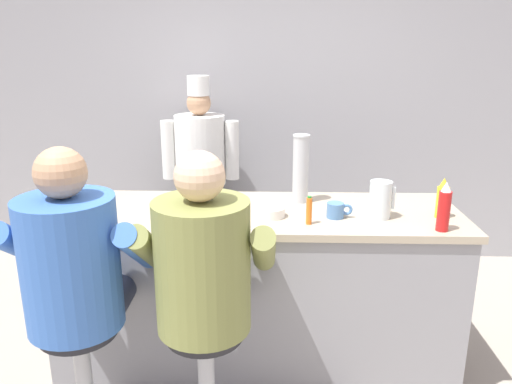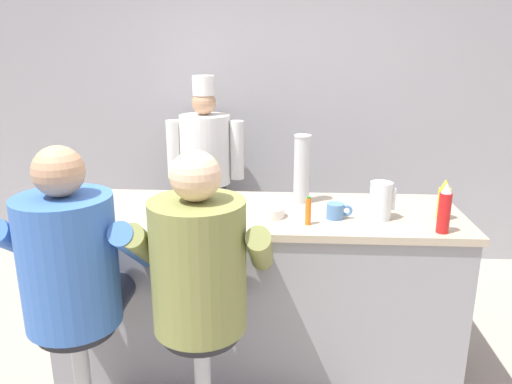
{
  "view_description": "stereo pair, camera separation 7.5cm",
  "coord_description": "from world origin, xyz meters",
  "px_view_note": "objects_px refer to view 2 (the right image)",
  "views": [
    {
      "loc": [
        0.08,
        -2.31,
        1.89
      ],
      "look_at": [
        -0.0,
        0.34,
        1.1
      ],
      "focal_mm": 35.0,
      "sensor_mm": 36.0,
      "label": 1
    },
    {
      "loc": [
        0.15,
        -2.31,
        1.89
      ],
      "look_at": [
        -0.0,
        0.34,
        1.1
      ],
      "focal_mm": 35.0,
      "sensor_mm": 36.0,
      "label": 2
    }
  ],
  "objects_px": {
    "hot_sauce_bottle_orange": "(308,211)",
    "ketchup_bottle_red": "(444,210)",
    "diner_seated_olive": "(200,272)",
    "cereal_bowl": "(270,212)",
    "water_pitcher_clear": "(381,201)",
    "diner_seated_blue": "(73,267)",
    "mustard_bottle_yellow": "(444,201)",
    "cook_in_whites_near": "(206,166)",
    "breakfast_plate": "(87,209)",
    "coffee_mug_blue": "(336,211)",
    "cup_stack_steel": "(302,169)"
  },
  "relations": [
    {
      "from": "hot_sauce_bottle_orange",
      "to": "ketchup_bottle_red",
      "type": "bearing_deg",
      "value": -6.37
    },
    {
      "from": "hot_sauce_bottle_orange",
      "to": "diner_seated_olive",
      "type": "height_order",
      "value": "diner_seated_olive"
    },
    {
      "from": "cereal_bowl",
      "to": "diner_seated_olive",
      "type": "distance_m",
      "value": 0.63
    },
    {
      "from": "hot_sauce_bottle_orange",
      "to": "water_pitcher_clear",
      "type": "bearing_deg",
      "value": 16.22
    },
    {
      "from": "diner_seated_blue",
      "to": "diner_seated_olive",
      "type": "bearing_deg",
      "value": -0.07
    },
    {
      "from": "mustard_bottle_yellow",
      "to": "water_pitcher_clear",
      "type": "height_order",
      "value": "mustard_bottle_yellow"
    },
    {
      "from": "ketchup_bottle_red",
      "to": "cook_in_whites_near",
      "type": "xyz_separation_m",
      "value": [
        -1.46,
        1.66,
        -0.2
      ]
    },
    {
      "from": "breakfast_plate",
      "to": "cereal_bowl",
      "type": "relative_size",
      "value": 1.75
    },
    {
      "from": "coffee_mug_blue",
      "to": "diner_seated_blue",
      "type": "xyz_separation_m",
      "value": [
        -1.24,
        -0.54,
        -0.11
      ]
    },
    {
      "from": "water_pitcher_clear",
      "to": "cereal_bowl",
      "type": "relative_size",
      "value": 1.31
    },
    {
      "from": "ketchup_bottle_red",
      "to": "cook_in_whites_near",
      "type": "relative_size",
      "value": 0.16
    },
    {
      "from": "mustard_bottle_yellow",
      "to": "cereal_bowl",
      "type": "height_order",
      "value": "mustard_bottle_yellow"
    },
    {
      "from": "ketchup_bottle_red",
      "to": "diner_seated_blue",
      "type": "height_order",
      "value": "diner_seated_blue"
    },
    {
      "from": "mustard_bottle_yellow",
      "to": "coffee_mug_blue",
      "type": "relative_size",
      "value": 1.58
    },
    {
      "from": "diner_seated_olive",
      "to": "ketchup_bottle_red",
      "type": "bearing_deg",
      "value": 17.23
    },
    {
      "from": "coffee_mug_blue",
      "to": "hot_sauce_bottle_orange",
      "type": "bearing_deg",
      "value": -145.96
    },
    {
      "from": "cereal_bowl",
      "to": "coffee_mug_blue",
      "type": "height_order",
      "value": "coffee_mug_blue"
    },
    {
      "from": "coffee_mug_blue",
      "to": "diner_seated_blue",
      "type": "height_order",
      "value": "diner_seated_blue"
    },
    {
      "from": "coffee_mug_blue",
      "to": "diner_seated_blue",
      "type": "relative_size",
      "value": 0.1
    },
    {
      "from": "ketchup_bottle_red",
      "to": "diner_seated_olive",
      "type": "height_order",
      "value": "diner_seated_olive"
    },
    {
      "from": "hot_sauce_bottle_orange",
      "to": "diner_seated_blue",
      "type": "bearing_deg",
      "value": -158.1
    },
    {
      "from": "breakfast_plate",
      "to": "cereal_bowl",
      "type": "bearing_deg",
      "value": -1.33
    },
    {
      "from": "cereal_bowl",
      "to": "cup_stack_steel",
      "type": "relative_size",
      "value": 0.39
    },
    {
      "from": "mustard_bottle_yellow",
      "to": "diner_seated_blue",
      "type": "distance_m",
      "value": 1.9
    },
    {
      "from": "water_pitcher_clear",
      "to": "cereal_bowl",
      "type": "bearing_deg",
      "value": -179.96
    },
    {
      "from": "hot_sauce_bottle_orange",
      "to": "cook_in_whites_near",
      "type": "distance_m",
      "value": 1.77
    },
    {
      "from": "breakfast_plate",
      "to": "diner_seated_olive",
      "type": "xyz_separation_m",
      "value": [
        0.74,
        -0.57,
        -0.09
      ]
    },
    {
      "from": "breakfast_plate",
      "to": "cup_stack_steel",
      "type": "distance_m",
      "value": 1.25
    },
    {
      "from": "ketchup_bottle_red",
      "to": "cup_stack_steel",
      "type": "bearing_deg",
      "value": 146.34
    },
    {
      "from": "diner_seated_blue",
      "to": "mustard_bottle_yellow",
      "type": "bearing_deg",
      "value": 17.21
    },
    {
      "from": "cook_in_whites_near",
      "to": "coffee_mug_blue",
      "type": "bearing_deg",
      "value": -57.41
    },
    {
      "from": "ketchup_bottle_red",
      "to": "diner_seated_blue",
      "type": "distance_m",
      "value": 1.8
    },
    {
      "from": "ketchup_bottle_red",
      "to": "coffee_mug_blue",
      "type": "distance_m",
      "value": 0.55
    },
    {
      "from": "coffee_mug_blue",
      "to": "cup_stack_steel",
      "type": "bearing_deg",
      "value": 122.66
    },
    {
      "from": "cup_stack_steel",
      "to": "water_pitcher_clear",
      "type": "bearing_deg",
      "value": -33.29
    },
    {
      "from": "cup_stack_steel",
      "to": "diner_seated_blue",
      "type": "xyz_separation_m",
      "value": [
        -1.06,
        -0.82,
        -0.27
      ]
    },
    {
      "from": "hot_sauce_bottle_orange",
      "to": "cereal_bowl",
      "type": "height_order",
      "value": "hot_sauce_bottle_orange"
    },
    {
      "from": "diner_seated_blue",
      "to": "diner_seated_olive",
      "type": "relative_size",
      "value": 1.01
    },
    {
      "from": "coffee_mug_blue",
      "to": "diner_seated_olive",
      "type": "height_order",
      "value": "diner_seated_olive"
    },
    {
      "from": "mustard_bottle_yellow",
      "to": "hot_sauce_bottle_orange",
      "type": "bearing_deg",
      "value": -170.24
    },
    {
      "from": "breakfast_plate",
      "to": "cereal_bowl",
      "type": "xyz_separation_m",
      "value": [
        1.03,
        -0.02,
        0.01
      ]
    },
    {
      "from": "cook_in_whites_near",
      "to": "diner_seated_blue",
      "type": "bearing_deg",
      "value": -98.28
    },
    {
      "from": "cook_in_whites_near",
      "to": "diner_seated_olive",
      "type": "bearing_deg",
      "value": -81.77
    },
    {
      "from": "mustard_bottle_yellow",
      "to": "coffee_mug_blue",
      "type": "xyz_separation_m",
      "value": [
        -0.57,
        -0.02,
        -0.06
      ]
    },
    {
      "from": "hot_sauce_bottle_orange",
      "to": "diner_seated_blue",
      "type": "relative_size",
      "value": 0.1
    },
    {
      "from": "cereal_bowl",
      "to": "cup_stack_steel",
      "type": "bearing_deg",
      "value": 57.57
    },
    {
      "from": "water_pitcher_clear",
      "to": "cup_stack_steel",
      "type": "distance_m",
      "value": 0.51
    },
    {
      "from": "ketchup_bottle_red",
      "to": "breakfast_plate",
      "type": "height_order",
      "value": "ketchup_bottle_red"
    },
    {
      "from": "water_pitcher_clear",
      "to": "breakfast_plate",
      "type": "xyz_separation_m",
      "value": [
        -1.62,
        0.02,
        -0.09
      ]
    },
    {
      "from": "hot_sauce_bottle_orange",
      "to": "coffee_mug_blue",
      "type": "height_order",
      "value": "hot_sauce_bottle_orange"
    }
  ]
}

